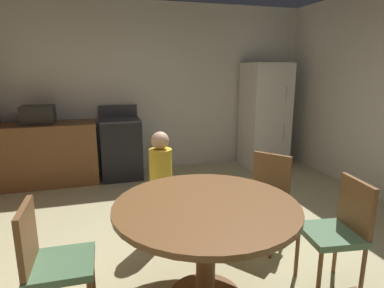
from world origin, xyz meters
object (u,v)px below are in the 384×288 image
object	(u,v)px
chair_west	(50,259)
person_child	(161,183)
microwave	(38,115)
dining_table	(206,224)
chair_northeast	(266,194)
chair_east	(340,227)
refrigerator	(265,116)
oven_range	(121,148)

from	to	relation	value
chair_west	person_child	size ratio (longest dim) A/B	0.80
microwave	dining_table	distance (m)	3.39
chair_northeast	chair_east	distance (m)	0.79
chair_west	chair_northeast	bearing A→B (deg)	19.37
microwave	chair_west	world-z (taller)	microwave
dining_table	chair_west	size ratio (longest dim) A/B	1.48
refrigerator	chair_northeast	bearing A→B (deg)	-117.91
chair_northeast	chair_east	xyz separation A→B (m)	(0.20, -0.76, 0.00)
microwave	dining_table	xyz separation A→B (m)	(1.49, -3.02, -0.42)
dining_table	chair_east	bearing A→B (deg)	-7.72
refrigerator	dining_table	world-z (taller)	refrigerator
oven_range	chair_northeast	distance (m)	2.67
microwave	chair_east	bearing A→B (deg)	-51.51
microwave	dining_table	size ratio (longest dim) A/B	0.34
oven_range	chair_east	size ratio (longest dim) A/B	1.26
microwave	person_child	size ratio (longest dim) A/B	0.40
dining_table	chair_northeast	world-z (taller)	chair_northeast
chair_east	oven_range	bearing A→B (deg)	-58.56
refrigerator	person_child	bearing A→B (deg)	-137.85
person_child	chair_east	bearing A→B (deg)	38.16
dining_table	refrigerator	bearing A→B (deg)	55.24
oven_range	refrigerator	size ratio (longest dim) A/B	0.62
oven_range	chair_northeast	size ratio (longest dim) A/B	1.26
microwave	chair_east	world-z (taller)	microwave
oven_range	microwave	world-z (taller)	microwave
refrigerator	dining_table	bearing A→B (deg)	-124.76
dining_table	person_child	distance (m)	1.00
oven_range	person_child	size ratio (longest dim) A/B	1.01
microwave	person_child	xyz separation A→B (m)	(1.36, -2.03, -0.45)
microwave	chair_west	bearing A→B (deg)	-81.26
refrigerator	chair_west	distance (m)	4.28
dining_table	chair_northeast	distance (m)	1.04
chair_northeast	microwave	bearing A→B (deg)	-83.40
oven_range	chair_east	bearing A→B (deg)	-66.28
oven_range	chair_west	world-z (taller)	oven_range
refrigerator	oven_range	bearing A→B (deg)	178.73
person_child	oven_range	bearing A→B (deg)	179.25
dining_table	chair_east	xyz separation A→B (m)	(1.02, -0.14, -0.11)
oven_range	microwave	bearing A→B (deg)	-179.82
refrigerator	chair_northeast	size ratio (longest dim) A/B	2.02
refrigerator	chair_east	world-z (taller)	refrigerator
oven_range	chair_west	xyz separation A→B (m)	(-0.66, -3.00, 0.03)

